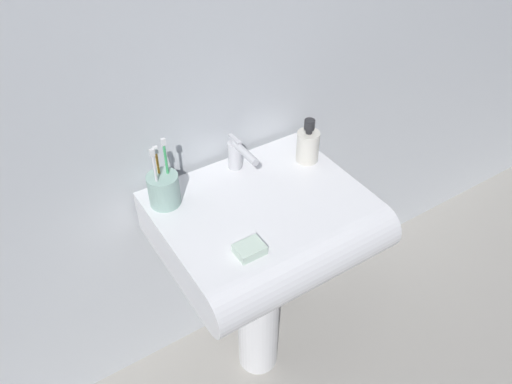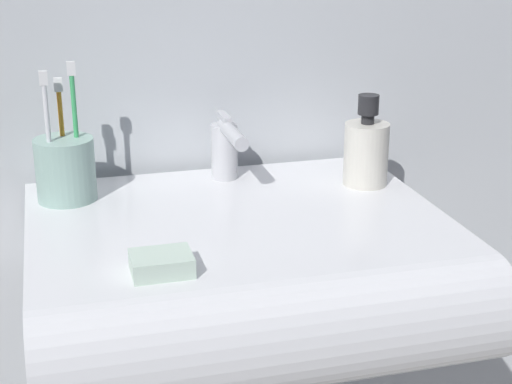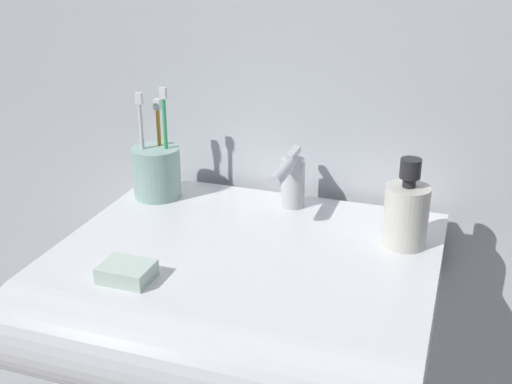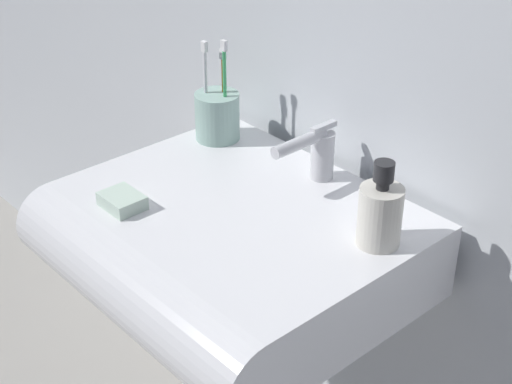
{
  "view_description": "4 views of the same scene",
  "coord_description": "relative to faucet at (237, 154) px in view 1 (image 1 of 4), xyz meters",
  "views": [
    {
      "loc": [
        -0.58,
        -0.89,
        1.74
      ],
      "look_at": [
        -0.03,
        -0.03,
        0.87
      ],
      "focal_mm": 35.0,
      "sensor_mm": 36.0,
      "label": 1
    },
    {
      "loc": [
        -0.24,
        -1.01,
        1.22
      ],
      "look_at": [
        0.02,
        -0.03,
        0.85
      ],
      "focal_mm": 55.0,
      "sensor_mm": 36.0,
      "label": 2
    },
    {
      "loc": [
        0.3,
        -0.85,
        1.28
      ],
      "look_at": [
        0.01,
        0.01,
        0.9
      ],
      "focal_mm": 45.0,
      "sensor_mm": 36.0,
      "label": 3
    },
    {
      "loc": [
        0.86,
        -0.75,
        1.5
      ],
      "look_at": [
        0.01,
        0.02,
        0.83
      ],
      "focal_mm": 55.0,
      "sensor_mm": 36.0,
      "label": 4
    }
  ],
  "objects": [
    {
      "name": "sink_basin",
      "position": [
        -0.02,
        -0.2,
        -0.13
      ],
      "size": [
        0.58,
        0.5,
        0.14
      ],
      "color": "white",
      "rests_on": "sink_pedestal"
    },
    {
      "name": "sink_pedestal",
      "position": [
        -0.02,
        -0.15,
        -0.53
      ],
      "size": [
        0.15,
        0.15,
        0.68
      ],
      "primitive_type": "cylinder",
      "color": "white",
      "rests_on": "ground"
    },
    {
      "name": "toothbrush_cup",
      "position": [
        -0.25,
        -0.02,
        -0.01
      ],
      "size": [
        0.09,
        0.09,
        0.2
      ],
      "color": "#99BFB2",
      "rests_on": "sink_basin"
    },
    {
      "name": "soap_bottle",
      "position": [
        0.21,
        -0.07,
        -0.0
      ],
      "size": [
        0.07,
        0.07,
        0.14
      ],
      "color": "silver",
      "rests_on": "sink_basin"
    },
    {
      "name": "faucet",
      "position": [
        0.0,
        0.0,
        0.0
      ],
      "size": [
        0.04,
        0.14,
        0.11
      ],
      "color": "silver",
      "rests_on": "sink_basin"
    },
    {
      "name": "wall_back",
      "position": [
        -0.02,
        0.11,
        0.33
      ],
      "size": [
        5.0,
        0.05,
        2.4
      ],
      "primitive_type": "cube",
      "color": "silver",
      "rests_on": "ground"
    },
    {
      "name": "bar_soap",
      "position": [
        -0.15,
        -0.31,
        -0.05
      ],
      "size": [
        0.07,
        0.06,
        0.02
      ],
      "primitive_type": "cube",
      "color": "silver",
      "rests_on": "sink_basin"
    },
    {
      "name": "ground_plane",
      "position": [
        -0.02,
        -0.15,
        -0.87
      ],
      "size": [
        6.0,
        6.0,
        0.0
      ],
      "primitive_type": "plane",
      "color": "#ADA89E",
      "rests_on": "ground"
    }
  ]
}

